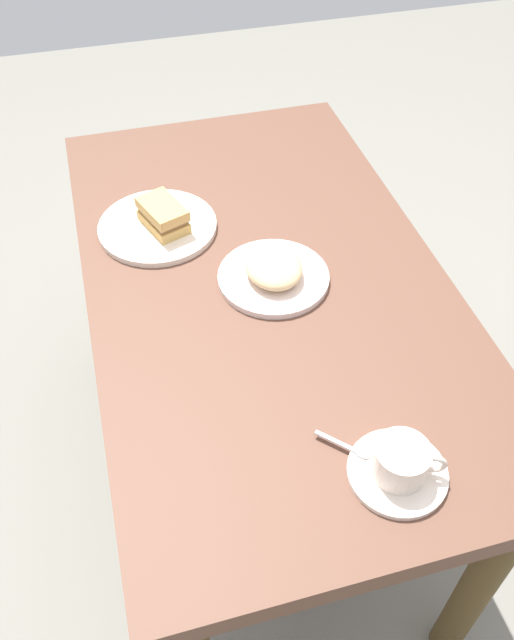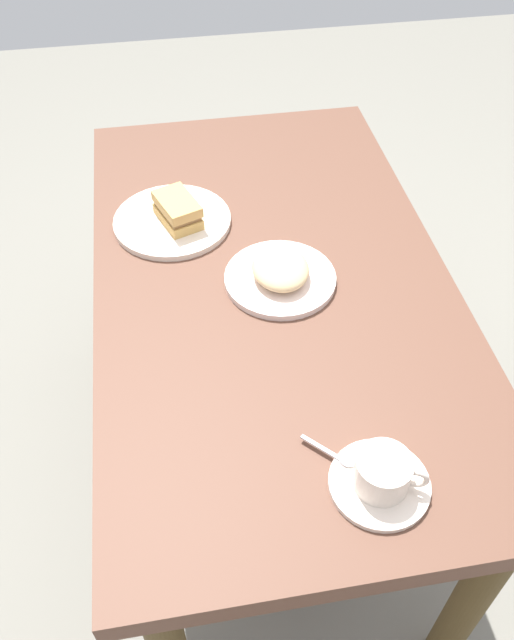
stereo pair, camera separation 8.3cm
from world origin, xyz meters
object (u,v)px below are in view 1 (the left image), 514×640
object	(u,v)px
coffee_saucer	(397,473)
side_plate	(273,277)
sandwich_front	(163,215)
coffee_cup	(402,460)
sandwich_plate	(158,226)
spoon	(352,448)
dining_table	(264,311)

from	to	relation	value
coffee_saucer	side_plate	distance (m)	0.50
sandwich_front	coffee_cup	size ratio (longest dim) A/B	1.20
sandwich_plate	spoon	bearing A→B (deg)	-162.18
side_plate	sandwich_plate	bearing A→B (deg)	41.73
sandwich_front	coffee_saucer	size ratio (longest dim) A/B	0.84
dining_table	spoon	bearing A→B (deg)	-177.33
coffee_cup	spoon	size ratio (longest dim) A/B	1.44
dining_table	sandwich_plate	world-z (taller)	sandwich_plate
sandwich_front	coffee_cup	distance (m)	0.76
sandwich_plate	spoon	world-z (taller)	spoon
coffee_cup	dining_table	bearing A→B (deg)	8.69
coffee_saucer	spoon	distance (m)	0.08
sandwich_front	side_plate	world-z (taller)	sandwich_front
sandwich_plate	coffee_cup	world-z (taller)	coffee_cup
dining_table	sandwich_plate	size ratio (longest dim) A/B	4.94
coffee_cup	side_plate	world-z (taller)	coffee_cup
coffee_cup	side_plate	distance (m)	0.50
dining_table	coffee_cup	distance (m)	0.54
sandwich_plate	coffee_saucer	distance (m)	0.77
sandwich_plate	sandwich_front	xyz separation A→B (m)	(-0.01, -0.01, 0.04)
spoon	sandwich_plate	bearing A→B (deg)	17.82
dining_table	coffee_saucer	size ratio (longest dim) A/B	8.15
coffee_saucer	side_plate	bearing A→B (deg)	7.42
sandwich_plate	coffee_cup	bearing A→B (deg)	-159.44
sandwich_front	coffee_saucer	distance (m)	0.76
dining_table	spoon	distance (m)	0.47
dining_table	sandwich_plate	bearing A→B (deg)	42.48
side_plate	coffee_cup	bearing A→B (deg)	-172.43
sandwich_plate	spoon	xyz separation A→B (m)	(-0.67, -0.21, 0.01)
coffee_cup	sandwich_plate	bearing A→B (deg)	20.56
dining_table	coffee_cup	bearing A→B (deg)	-171.31
coffee_saucer	coffee_cup	world-z (taller)	coffee_cup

